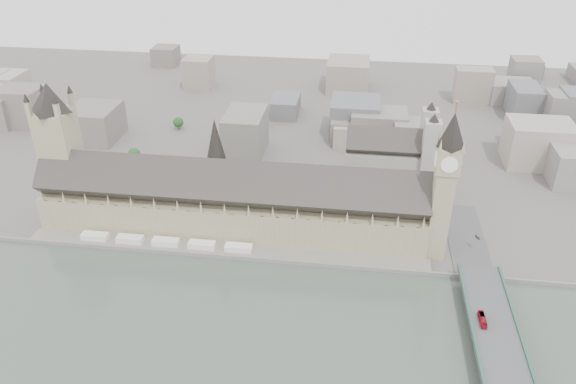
# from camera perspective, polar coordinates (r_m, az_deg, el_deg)

# --- Properties ---
(ground) EXTENTS (900.00, 900.00, 0.00)m
(ground) POSITION_cam_1_polar(r_m,az_deg,el_deg) (383.89, -6.26, -5.42)
(ground) COLOR #595651
(ground) RESTS_ON ground
(embankment_wall) EXTENTS (600.00, 1.50, 3.00)m
(embankment_wall) POSITION_cam_1_polar(r_m,az_deg,el_deg) (371.24, -6.81, -6.54)
(embankment_wall) COLOR slate
(embankment_wall) RESTS_ON ground
(river_terrace) EXTENTS (270.00, 15.00, 2.00)m
(river_terrace) POSITION_cam_1_polar(r_m,az_deg,el_deg) (377.40, -6.53, -5.94)
(river_terrace) COLOR slate
(river_terrace) RESTS_ON ground
(terrace_tents) EXTENTS (118.00, 7.00, 4.00)m
(terrace_tents) POSITION_cam_1_polar(r_m,az_deg,el_deg) (386.93, -12.32, -4.97)
(terrace_tents) COLOR white
(terrace_tents) RESTS_ON river_terrace
(palace_of_westminster) EXTENTS (265.00, 40.73, 55.44)m
(palace_of_westminster) POSITION_cam_1_polar(r_m,az_deg,el_deg) (387.72, -5.78, -1.01)
(palace_of_westminster) COLOR #988D67
(palace_of_westminster) RESTS_ON ground
(elizabeth_tower) EXTENTS (17.00, 17.00, 107.50)m
(elizabeth_tower) POSITION_cam_1_polar(r_m,az_deg,el_deg) (355.32, 15.70, 1.46)
(elizabeth_tower) COLOR #988D67
(elizabeth_tower) RESTS_ON ground
(victoria_tower) EXTENTS (30.00, 30.00, 100.00)m
(victoria_tower) POSITION_cam_1_polar(r_m,az_deg,el_deg) (421.94, -22.22, 4.43)
(victoria_tower) COLOR #988D67
(victoria_tower) RESTS_ON ground
(central_tower) EXTENTS (13.00, 13.00, 48.00)m
(central_tower) POSITION_cam_1_polar(r_m,az_deg,el_deg) (379.02, -7.31, 4.16)
(central_tower) COLOR tan
(central_tower) RESTS_ON ground
(westminster_bridge) EXTENTS (25.00, 325.00, 10.25)m
(westminster_bridge) POSITION_cam_1_polar(r_m,az_deg,el_deg) (314.25, 20.72, -15.75)
(westminster_bridge) COLOR #474749
(westminster_bridge) RESTS_ON ground
(westminster_abbey) EXTENTS (68.00, 36.00, 64.00)m
(westminster_abbey) POSITION_cam_1_polar(r_m,az_deg,el_deg) (444.55, 10.52, 3.17)
(westminster_abbey) COLOR gray
(westminster_abbey) RESTS_ON ground
(city_skyline_inland) EXTENTS (720.00, 360.00, 38.00)m
(city_skyline_inland) POSITION_cam_1_polar(r_m,az_deg,el_deg) (590.35, -0.85, 9.74)
(city_skyline_inland) COLOR gray
(city_skyline_inland) RESTS_ON ground
(park_trees) EXTENTS (110.00, 30.00, 15.00)m
(park_trees) POSITION_cam_1_polar(r_m,az_deg,el_deg) (431.31, -5.79, 0.03)
(park_trees) COLOR #184117
(park_trees) RESTS_ON ground
(red_bus_north) EXTENTS (3.19, 12.43, 3.44)m
(red_bus_north) POSITION_cam_1_polar(r_m,az_deg,el_deg) (324.06, 19.14, -12.14)
(red_bus_north) COLOR maroon
(red_bus_north) RESTS_ON westminster_bridge
(car_approach) EXTENTS (3.45, 4.88, 1.31)m
(car_approach) POSITION_cam_1_polar(r_m,az_deg,el_deg) (390.81, 18.71, -4.38)
(car_approach) COLOR gray
(car_approach) RESTS_ON westminster_bridge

